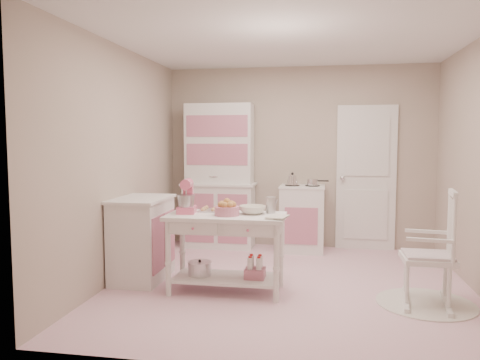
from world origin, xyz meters
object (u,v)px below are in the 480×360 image
object	(u,v)px
stove	(302,218)
rocking_chair	(428,247)
bread_basket	(227,211)
base_cabinet	(142,239)
work_table	(226,253)
hutch	(219,176)
stand_mixer	(187,197)

from	to	relation	value
stove	rocking_chair	distance (m)	2.34
bread_basket	base_cabinet	bearing A→B (deg)	164.02
work_table	bread_basket	xyz separation A→B (m)	(0.02, -0.05, 0.45)
stove	bread_basket	distance (m)	2.12
hutch	base_cabinet	xyz separation A→B (m)	(-0.50, -1.73, -0.58)
hutch	work_table	world-z (taller)	hutch
hutch	work_table	size ratio (longest dim) A/B	1.73
base_cabinet	stand_mixer	size ratio (longest dim) A/B	2.71
stove	bread_basket	size ratio (longest dim) A/B	3.68
rocking_chair	stove	bearing A→B (deg)	130.43
hutch	rocking_chair	world-z (taller)	hutch
bread_basket	stove	bearing A→B (deg)	71.17
rocking_chair	work_table	world-z (taller)	rocking_chair
rocking_chair	work_table	size ratio (longest dim) A/B	0.92
rocking_chair	bread_basket	bearing A→B (deg)	-172.03
stand_mixer	bread_basket	xyz separation A→B (m)	(0.44, -0.07, -0.12)
stove	rocking_chair	bearing A→B (deg)	-57.44
hutch	stand_mixer	bearing A→B (deg)	-87.42
rocking_chair	bread_basket	xyz separation A→B (m)	(-1.93, -0.00, 0.30)
bread_basket	work_table	bearing A→B (deg)	111.80
hutch	base_cabinet	distance (m)	1.89
hutch	stove	size ratio (longest dim) A/B	2.26
stove	work_table	distance (m)	2.04
base_cabinet	bread_basket	bearing A→B (deg)	-15.98
stove	work_table	world-z (taller)	stove
base_cabinet	bread_basket	size ratio (longest dim) A/B	3.68
hutch	stove	distance (m)	1.33
hutch	stand_mixer	world-z (taller)	hutch
stove	rocking_chair	xyz separation A→B (m)	(1.26, -1.97, 0.09)
rocking_chair	stand_mixer	bearing A→B (deg)	-173.74
stand_mixer	base_cabinet	bearing A→B (deg)	151.81
base_cabinet	stand_mixer	bearing A→B (deg)	-20.89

